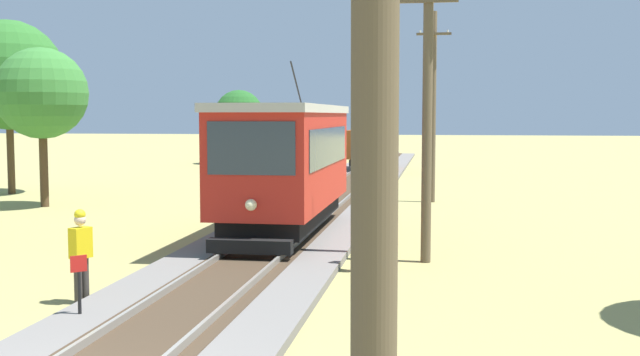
% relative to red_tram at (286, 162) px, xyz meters
% --- Properties ---
extents(red_tram, '(2.60, 8.54, 4.79)m').
position_rel_red_tram_xyz_m(red_tram, '(0.00, 0.00, 0.00)').
color(red_tram, red).
rests_on(red_tram, rail_right).
extents(freight_car, '(2.40, 5.20, 2.31)m').
position_rel_red_tram_xyz_m(freight_car, '(-0.00, 26.02, -0.64)').
color(freight_car, '#93471E').
rests_on(freight_car, rail_right).
extents(utility_pole_near_tram, '(1.40, 0.51, 7.09)m').
position_rel_red_tram_xyz_m(utility_pole_near_tram, '(4.02, -2.73, 1.45)').
color(utility_pole_near_tram, brown).
rests_on(utility_pole_near_tram, ground).
extents(utility_pole_mid, '(1.40, 0.63, 7.73)m').
position_rel_red_tram_xyz_m(utility_pole_mid, '(4.02, 10.26, 1.77)').
color(utility_pole_mid, brown).
rests_on(utility_pole_mid, ground).
extents(trackside_signal_marker, '(0.21, 0.21, 1.18)m').
position_rel_red_tram_xyz_m(trackside_signal_marker, '(-1.66, -9.33, -1.53)').
color(trackside_signal_marker, black).
rests_on(trackside_signal_marker, ground).
extents(track_worker, '(0.37, 0.45, 1.78)m').
position_rel_red_tram_xyz_m(track_worker, '(-2.31, -7.94, -1.21)').
color(track_worker, '#38332D').
rests_on(track_worker, ground).
extents(second_worker, '(0.45, 0.40, 1.78)m').
position_rel_red_tram_xyz_m(second_worker, '(2.61, -4.17, -1.21)').
color(second_worker, navy).
rests_on(second_worker, ground).
extents(tree_left_near, '(4.89, 4.89, 7.76)m').
position_rel_red_tram_xyz_m(tree_left_near, '(-14.70, 10.39, 3.11)').
color(tree_left_near, '#4C3823').
rests_on(tree_left_near, ground).
extents(tree_left_far, '(3.50, 3.50, 5.36)m').
position_rel_red_tram_xyz_m(tree_left_far, '(-10.14, 32.75, 1.40)').
color(tree_left_far, '#4C3823').
rests_on(tree_left_far, ground).
extents(tree_horizon, '(3.50, 3.50, 6.12)m').
position_rel_red_tram_xyz_m(tree_horizon, '(-10.76, 6.12, 2.16)').
color(tree_horizon, '#4C3823').
rests_on(tree_horizon, ground).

